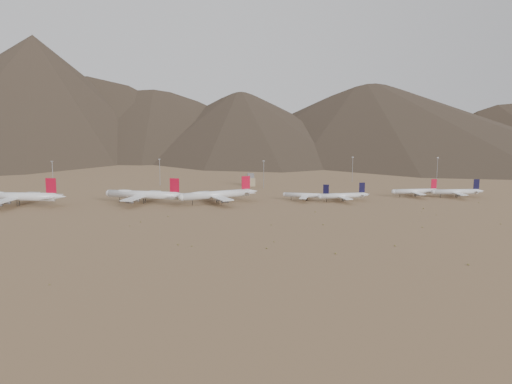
{
  "coord_description": "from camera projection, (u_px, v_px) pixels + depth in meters",
  "views": [
    {
      "loc": [
        -31.55,
        -347.71,
        63.76
      ],
      "look_at": [
        22.36,
        30.0,
        7.54
      ],
      "focal_mm": 35.0,
      "sensor_mm": 36.0,
      "label": 1
    }
  ],
  "objects": [
    {
      "name": "ground",
      "position": [
        231.0,
        209.0,
        354.25
      ],
      "size": [
        3000.0,
        3000.0,
        0.0
      ],
      "primitive_type": "plane",
      "color": "olive",
      "rests_on": "ground"
    },
    {
      "name": "mountain_ridge",
      "position": [
        197.0,
        83.0,
        1213.83
      ],
      "size": [
        4400.0,
        1000.0,
        300.0
      ],
      "color": "#47372B",
      "rests_on": "ground"
    },
    {
      "name": "widebody_west",
      "position": [
        17.0,
        196.0,
        365.65
      ],
      "size": [
        69.64,
        54.84,
        21.07
      ],
      "rotation": [
        0.0,
        0.0,
        -0.24
      ],
      "color": "silver",
      "rests_on": "ground"
    },
    {
      "name": "widebody_centre",
      "position": [
        143.0,
        195.0,
        377.23
      ],
      "size": [
        63.73,
        51.04,
        19.96
      ],
      "rotation": [
        0.0,
        0.0,
        -0.37
      ],
      "color": "silver",
      "rests_on": "ground"
    },
    {
      "name": "widebody_east",
      "position": [
        217.0,
        195.0,
        378.38
      ],
      "size": [
        62.86,
        50.13,
        19.48
      ],
      "rotation": [
        0.0,
        0.0,
        0.34
      ],
      "color": "silver",
      "rests_on": "ground"
    },
    {
      "name": "narrowbody_a",
      "position": [
        307.0,
        195.0,
        389.76
      ],
      "size": [
        38.3,
        28.74,
        13.34
      ],
      "rotation": [
        0.0,
        0.0,
        -0.38
      ],
      "color": "silver",
      "rests_on": "ground"
    },
    {
      "name": "narrowbody_b",
      "position": [
        343.0,
        196.0,
        386.64
      ],
      "size": [
        43.47,
        31.41,
        14.36
      ],
      "rotation": [
        0.0,
        0.0,
        0.1
      ],
      "color": "silver",
      "rests_on": "ground"
    },
    {
      "name": "narrowbody_c",
      "position": [
        416.0,
        191.0,
        409.94
      ],
      "size": [
        43.61,
        31.12,
        14.39
      ],
      "rotation": [
        0.0,
        0.0,
        0.01
      ],
      "color": "silver",
      "rests_on": "ground"
    },
    {
      "name": "narrowbody_d",
      "position": [
        457.0,
        192.0,
        406.64
      ],
      "size": [
        44.95,
        32.27,
        14.83
      ],
      "rotation": [
        0.0,
        0.0,
        -0.05
      ],
      "color": "silver",
      "rests_on": "ground"
    },
    {
      "name": "control_tower",
      "position": [
        251.0,
        181.0,
        475.19
      ],
      "size": [
        8.0,
        8.0,
        12.0
      ],
      "color": "tan",
      "rests_on": "ground"
    },
    {
      "name": "mast_far_west",
      "position": [
        53.0,
        173.0,
        454.74
      ],
      "size": [
        2.0,
        0.6,
        25.7
      ],
      "color": "gray",
      "rests_on": "ground"
    },
    {
      "name": "mast_west",
      "position": [
        160.0,
        171.0,
        478.49
      ],
      "size": [
        2.0,
        0.6,
        25.7
      ],
      "color": "gray",
      "rests_on": "ground"
    },
    {
      "name": "mast_centre",
      "position": [
        264.0,
        173.0,
        459.16
      ],
      "size": [
        2.0,
        0.6,
        25.7
      ],
      "color": "gray",
      "rests_on": "ground"
    },
    {
      "name": "mast_east",
      "position": [
        353.0,
        168.0,
        503.58
      ],
      "size": [
        2.0,
        0.6,
        25.7
      ],
      "color": "gray",
      "rests_on": "ground"
    },
    {
      "name": "mast_far_east",
      "position": [
        437.0,
        169.0,
        496.85
      ],
      "size": [
        2.0,
        0.6,
        25.7
      ],
      "color": "gray",
      "rests_on": "ground"
    },
    {
      "name": "desert_scrub",
      "position": [
        289.0,
        235.0,
        273.73
      ],
      "size": [
        436.59,
        169.99,
        0.82
      ],
      "color": "olive",
      "rests_on": "ground"
    }
  ]
}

